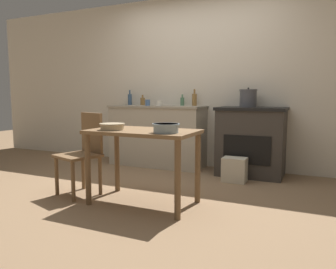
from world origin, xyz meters
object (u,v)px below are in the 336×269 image
object	(u,v)px
bottle_mid_left	(143,101)
work_table	(143,142)
cup_center_right	(148,103)
mixing_bowl_large	(112,126)
stock_pot	(248,98)
stove	(251,141)
bottle_far_left	(130,99)
cup_center	(159,103)
bottle_left	(182,101)
flour_sack	(234,170)
bottle_center_left	(194,99)
chair	(83,151)
mixing_bowl_small	(166,128)

from	to	relation	value
bottle_mid_left	work_table	bearing A→B (deg)	-60.78
cup_center_right	bottle_mid_left	bearing A→B (deg)	132.30
mixing_bowl_large	cup_center_right	size ratio (longest dim) A/B	2.67
stock_pot	stove	bearing A→B (deg)	-46.68
bottle_mid_left	stove	bearing A→B (deg)	-5.26
mixing_bowl_large	bottle_far_left	size ratio (longest dim) A/B	1.02
stove	cup_center	bearing A→B (deg)	-174.75
mixing_bowl_large	bottle_left	distance (m)	1.97
flour_sack	cup_center_right	size ratio (longest dim) A/B	3.33
bottle_left	bottle_center_left	xyz separation A→B (m)	(0.20, -0.02, 0.03)
bottle_far_left	bottle_center_left	world-z (taller)	bottle_center_left
stove	chair	bearing A→B (deg)	-132.89
stove	mixing_bowl_small	xyz separation A→B (m)	(-0.43, -1.77, 0.33)
mixing_bowl_large	bottle_far_left	bearing A→B (deg)	116.74
mixing_bowl_large	bottle_far_left	world-z (taller)	bottle_far_left
bottle_left	bottle_mid_left	size ratio (longest dim) A/B	1.04
stock_pot	bottle_far_left	bearing A→B (deg)	177.00
work_table	flour_sack	bearing A→B (deg)	62.42
stove	mixing_bowl_large	size ratio (longest dim) A/B	3.76
flour_sack	bottle_mid_left	bearing A→B (deg)	159.99
flour_sack	cup_center	world-z (taller)	cup_center
work_table	bottle_left	world-z (taller)	bottle_left
stove	bottle_center_left	xyz separation A→B (m)	(-0.88, 0.17, 0.55)
bottle_center_left	mixing_bowl_small	bearing A→B (deg)	-77.14
mixing_bowl_large	cup_center	world-z (taller)	cup_center
bottle_left	cup_center	world-z (taller)	bottle_left
stock_pot	cup_center_right	xyz separation A→B (m)	(-1.46, -0.16, -0.07)
mixing_bowl_small	bottle_center_left	bearing A→B (deg)	102.86
cup_center	cup_center_right	size ratio (longest dim) A/B	0.83
bottle_center_left	cup_center	distance (m)	0.53
stove	stock_pot	distance (m)	0.59
work_table	mixing_bowl_large	bearing A→B (deg)	-155.96
bottle_far_left	bottle_mid_left	size ratio (longest dim) A/B	1.48
flour_sack	bottle_mid_left	size ratio (longest dim) A/B	1.88
bottle_mid_left	cup_center_right	world-z (taller)	bottle_mid_left
stove	bottle_mid_left	size ratio (longest dim) A/B	5.68
stove	mixing_bowl_large	xyz separation A→B (m)	(-1.02, -1.76, 0.32)
chair	bottle_left	world-z (taller)	bottle_left
flour_sack	bottle_far_left	distance (m)	2.16
work_table	flour_sack	distance (m)	1.44
stock_pot	mixing_bowl_large	distance (m)	2.08
mixing_bowl_large	mixing_bowl_small	bearing A→B (deg)	-0.93
chair	cup_center_right	xyz separation A→B (m)	(-0.03, 1.53, 0.49)
work_table	bottle_mid_left	bearing A→B (deg)	119.22
stove	cup_center	world-z (taller)	cup_center
cup_center_right	flour_sack	bearing A→B (deg)	-14.04
bottle_center_left	cup_center	bearing A→B (deg)	-146.79
cup_center	cup_center_right	world-z (taller)	cup_center_right
chair	mixing_bowl_small	bearing A→B (deg)	9.60
chair	stock_pot	world-z (taller)	stock_pot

